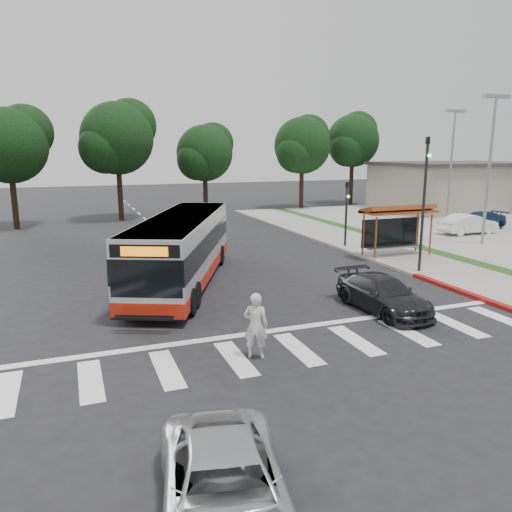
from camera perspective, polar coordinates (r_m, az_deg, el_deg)
name	(u,v)px	position (r m, az deg, el deg)	size (l,w,h in m)	color
ground	(244,303)	(19.77, -1.41, -5.35)	(140.00, 140.00, 0.00)	black
sidewalk_east	(369,246)	(31.57, 12.77, 1.08)	(4.00, 40.00, 0.12)	gray
curb_east	(341,248)	(30.52, 9.63, 0.87)	(0.30, 40.00, 0.15)	#9E9991
curb_east_red	(461,292)	(22.70, 22.42, -3.77)	(0.32, 6.00, 0.15)	maroon
parking_lot	(493,231)	(40.75, 25.46, 2.63)	(18.00, 36.00, 0.10)	gray
commercial_building	(454,188)	(53.94, 21.73, 7.28)	(14.00, 10.00, 4.40)	gray
building_roof_cap	(456,164)	(53.83, 21.92, 9.77)	(14.60, 10.60, 0.30)	#383330
crosswalk_ladder	(298,349)	(15.41, 4.85, -10.53)	(18.00, 2.60, 0.01)	silver
bus_shelter	(397,215)	(28.76, 15.82, 4.50)	(4.20, 1.60, 2.86)	#984419
traffic_signal_ne_tall	(424,194)	(25.03, 18.69, 6.77)	(0.18, 0.37, 6.50)	black
traffic_signal_ne_short	(346,207)	(30.88, 10.30, 5.49)	(0.18, 0.37, 4.00)	black
lot_light_front	(491,150)	(33.95, 25.27, 10.93)	(1.90, 0.35, 9.01)	gray
lot_light_mid	(452,150)	(45.34, 21.52, 11.25)	(1.90, 0.35, 9.01)	gray
tree_ne_a	(303,145)	(51.00, 5.35, 12.56)	(6.16, 5.74, 9.30)	black
tree_ne_b	(353,140)	(56.13, 11.04, 12.89)	(6.16, 5.74, 10.02)	black
tree_north_a	(118,137)	(44.10, -15.51, 12.96)	(6.60, 6.15, 10.17)	black
tree_north_b	(205,152)	(47.48, -5.83, 11.71)	(5.72, 5.33, 8.43)	black
tree_north_c	(10,144)	(42.04, -26.32, 11.37)	(6.16, 5.74, 9.30)	black
transit_bus	(182,250)	(22.50, -8.42, 0.66)	(2.55, 11.75, 3.03)	#B3B6B8
pedestrian	(256,326)	(14.42, -0.04, -7.97)	(0.71, 0.47, 1.95)	silver
dark_sedan	(383,294)	(19.19, 14.30, -4.25)	(1.81, 4.46, 1.30)	black
silver_suv_south	(225,492)	(8.73, -3.53, -25.30)	(2.06, 4.47, 1.24)	#B6B9BC
parked_car_1	(468,224)	(38.09, 23.10, 3.39)	(1.48, 4.24, 1.40)	white
parked_car_3	(479,220)	(40.99, 24.12, 3.75)	(1.76, 4.33, 1.26)	#15294A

